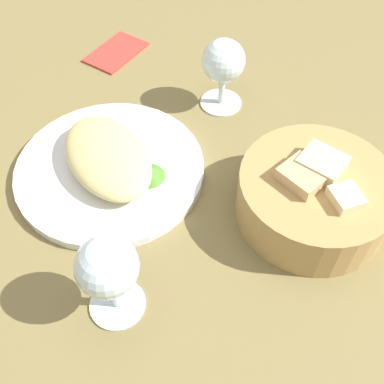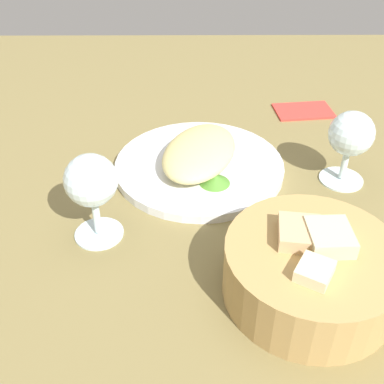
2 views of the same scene
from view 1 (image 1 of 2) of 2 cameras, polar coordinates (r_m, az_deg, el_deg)
ground_plane at (r=68.03cm, az=-5.23°, el=1.65°), size 140.00×140.00×2.00cm
plate at (r=67.70cm, az=-9.99°, el=2.77°), size 26.93×26.93×1.40cm
omelette at (r=65.75cm, az=-10.31°, el=4.30°), size 19.93×15.81×3.94cm
lettuce_garnish at (r=64.61cm, az=-5.37°, el=2.40°), size 4.65×4.65×1.54cm
bread_basket at (r=61.81cm, az=14.71°, el=-0.40°), size 19.81×19.81×8.87cm
wine_glass_near at (r=49.44cm, az=-10.27°, el=-9.41°), size 6.76×6.76×12.34cm
wine_glass_far at (r=73.32cm, az=3.84°, el=15.30°), size 6.75×6.75×11.67cm
folded_napkin at (r=89.67cm, az=-9.29°, el=16.65°), size 8.18×11.71×0.80cm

